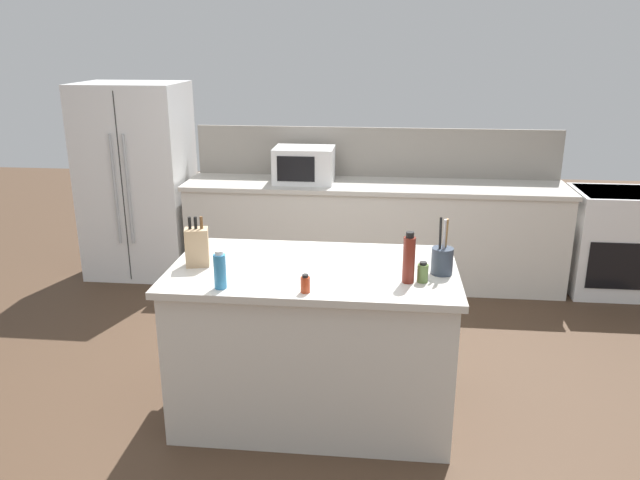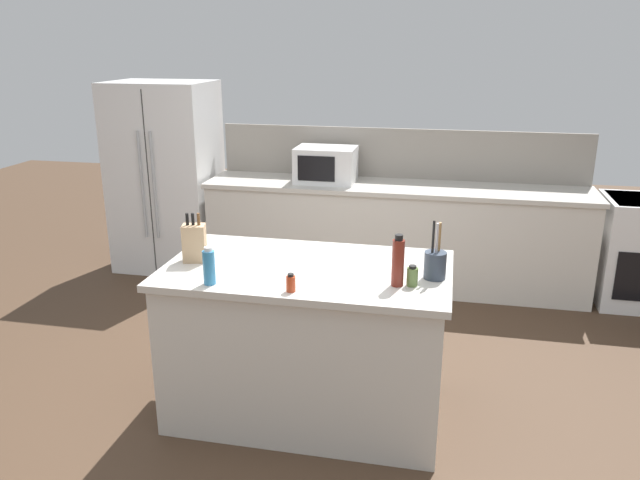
{
  "view_description": "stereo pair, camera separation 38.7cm",
  "coord_description": "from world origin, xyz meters",
  "px_view_note": "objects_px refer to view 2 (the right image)",
  "views": [
    {
      "loc": [
        0.39,
        -3.32,
        2.18
      ],
      "look_at": [
        0.0,
        0.35,
        0.99
      ],
      "focal_mm": 35.0,
      "sensor_mm": 36.0,
      "label": 1
    },
    {
      "loc": [
        0.77,
        -3.26,
        2.18
      ],
      "look_at": [
        0.0,
        0.35,
        0.99
      ],
      "focal_mm": 35.0,
      "sensor_mm": 36.0,
      "label": 2
    }
  ],
  "objects_px": {
    "dish_soap_bottle": "(209,267)",
    "knife_block": "(194,243)",
    "spice_jar_oregano": "(412,276)",
    "vinegar_bottle": "(398,262)",
    "utensil_crock": "(435,264)",
    "microwave": "(326,165)",
    "refrigerator": "(166,177)",
    "spice_jar_paprika": "(290,283)"
  },
  "relations": [
    {
      "from": "dish_soap_bottle",
      "to": "vinegar_bottle",
      "type": "bearing_deg",
      "value": 10.68
    },
    {
      "from": "microwave",
      "to": "dish_soap_bottle",
      "type": "relative_size",
      "value": 2.59
    },
    {
      "from": "refrigerator",
      "to": "utensil_crock",
      "type": "relative_size",
      "value": 5.65
    },
    {
      "from": "vinegar_bottle",
      "to": "utensil_crock",
      "type": "bearing_deg",
      "value": 38.1
    },
    {
      "from": "microwave",
      "to": "refrigerator",
      "type": "bearing_deg",
      "value": 178.15
    },
    {
      "from": "knife_block",
      "to": "spice_jar_paprika",
      "type": "height_order",
      "value": "knife_block"
    },
    {
      "from": "refrigerator",
      "to": "knife_block",
      "type": "height_order",
      "value": "refrigerator"
    },
    {
      "from": "microwave",
      "to": "spice_jar_oregano",
      "type": "bearing_deg",
      "value": -68.18
    },
    {
      "from": "knife_block",
      "to": "spice_jar_oregano",
      "type": "height_order",
      "value": "knife_block"
    },
    {
      "from": "dish_soap_bottle",
      "to": "spice_jar_paprika",
      "type": "relative_size",
      "value": 2.1
    },
    {
      "from": "utensil_crock",
      "to": "spice_jar_paprika",
      "type": "height_order",
      "value": "utensil_crock"
    },
    {
      "from": "microwave",
      "to": "spice_jar_paprika",
      "type": "xyz_separation_m",
      "value": [
        0.33,
        -2.57,
        -0.11
      ]
    },
    {
      "from": "refrigerator",
      "to": "microwave",
      "type": "height_order",
      "value": "refrigerator"
    },
    {
      "from": "knife_block",
      "to": "vinegar_bottle",
      "type": "distance_m",
      "value": 1.2
    },
    {
      "from": "dish_soap_bottle",
      "to": "utensil_crock",
      "type": "bearing_deg",
      "value": 15.91
    },
    {
      "from": "dish_soap_bottle",
      "to": "spice_jar_oregano",
      "type": "relative_size",
      "value": 1.82
    },
    {
      "from": "vinegar_bottle",
      "to": "spice_jar_oregano",
      "type": "bearing_deg",
      "value": 9.67
    },
    {
      "from": "knife_block",
      "to": "spice_jar_oregano",
      "type": "bearing_deg",
      "value": -19.28
    },
    {
      "from": "knife_block",
      "to": "vinegar_bottle",
      "type": "height_order",
      "value": "knife_block"
    },
    {
      "from": "spice_jar_oregano",
      "to": "knife_block",
      "type": "bearing_deg",
      "value": 174.44
    },
    {
      "from": "vinegar_bottle",
      "to": "dish_soap_bottle",
      "type": "bearing_deg",
      "value": -169.32
    },
    {
      "from": "utensil_crock",
      "to": "spice_jar_paprika",
      "type": "relative_size",
      "value": 3.27
    },
    {
      "from": "knife_block",
      "to": "utensil_crock",
      "type": "distance_m",
      "value": 1.38
    },
    {
      "from": "dish_soap_bottle",
      "to": "spice_jar_oregano",
      "type": "xyz_separation_m",
      "value": [
        1.05,
        0.2,
        -0.04
      ]
    },
    {
      "from": "knife_block",
      "to": "utensil_crock",
      "type": "xyz_separation_m",
      "value": [
        1.38,
        0.01,
        -0.03
      ]
    },
    {
      "from": "vinegar_bottle",
      "to": "microwave",
      "type": "bearing_deg",
      "value": 110.08
    },
    {
      "from": "utensil_crock",
      "to": "vinegar_bottle",
      "type": "bearing_deg",
      "value": -141.9
    },
    {
      "from": "knife_block",
      "to": "dish_soap_bottle",
      "type": "height_order",
      "value": "knife_block"
    },
    {
      "from": "knife_block",
      "to": "vinegar_bottle",
      "type": "xyz_separation_m",
      "value": [
        1.2,
        -0.14,
        0.02
      ]
    },
    {
      "from": "microwave",
      "to": "knife_block",
      "type": "distance_m",
      "value": 2.26
    },
    {
      "from": "utensil_crock",
      "to": "dish_soap_bottle",
      "type": "relative_size",
      "value": 1.55
    },
    {
      "from": "dish_soap_bottle",
      "to": "spice_jar_oregano",
      "type": "bearing_deg",
      "value": 10.61
    },
    {
      "from": "knife_block",
      "to": "vinegar_bottle",
      "type": "bearing_deg",
      "value": -20.26
    },
    {
      "from": "refrigerator",
      "to": "dish_soap_bottle",
      "type": "xyz_separation_m",
      "value": [
        1.49,
        -2.61,
        0.13
      ]
    },
    {
      "from": "microwave",
      "to": "utensil_crock",
      "type": "distance_m",
      "value": 2.47
    },
    {
      "from": "microwave",
      "to": "spice_jar_paprika",
      "type": "distance_m",
      "value": 2.6
    },
    {
      "from": "dish_soap_bottle",
      "to": "knife_block",
      "type": "bearing_deg",
      "value": 124.05
    },
    {
      "from": "spice_jar_oregano",
      "to": "spice_jar_paprika",
      "type": "distance_m",
      "value": 0.65
    },
    {
      "from": "knife_block",
      "to": "utensil_crock",
      "type": "height_order",
      "value": "utensil_crock"
    },
    {
      "from": "refrigerator",
      "to": "dish_soap_bottle",
      "type": "relative_size",
      "value": 8.76
    },
    {
      "from": "microwave",
      "to": "vinegar_bottle",
      "type": "xyz_separation_m",
      "value": [
        0.87,
        -2.38,
        -0.03
      ]
    },
    {
      "from": "spice_jar_paprika",
      "to": "microwave",
      "type": "bearing_deg",
      "value": 97.42
    }
  ]
}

